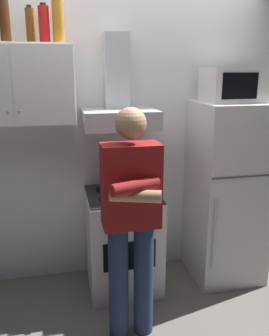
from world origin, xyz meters
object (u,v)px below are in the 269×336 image
at_px(microwave, 234,85).
at_px(bottle_soda_red, 44,24).
at_px(cooking_pot, 141,189).
at_px(bottle_beer_brown, 30,26).
at_px(refrigerator, 227,193).
at_px(stove_oven, 123,240).
at_px(person_standing, 131,219).
at_px(range_hood, 119,103).
at_px(upper_cabinet, 14,85).
at_px(bottle_rum_dark, 5,21).
at_px(bottle_liquor_amber, 58,21).

height_order(microwave, bottle_soda_red, bottle_soda_red).
xyz_separation_m(cooking_pot, bottle_soda_red, (-0.68, 0.23, 1.25)).
relative_size(microwave, bottle_beer_brown, 1.80).
height_order(refrigerator, microwave, microwave).
relative_size(stove_oven, bottle_beer_brown, 3.29).
xyz_separation_m(refrigerator, bottle_soda_red, (-1.50, 0.11, 1.38)).
relative_size(person_standing, cooking_pot, 5.70).
xyz_separation_m(microwave, cooking_pot, (-0.82, -0.14, -0.81)).
bearing_deg(range_hood, bottle_beer_brown, 177.65).
bearing_deg(person_standing, refrigerator, 31.23).
bearing_deg(bottle_beer_brown, range_hood, -2.35).
relative_size(range_hood, refrigerator, 0.47).
height_order(microwave, cooking_pot, microwave).
relative_size(upper_cabinet, bottle_soda_red, 3.25).
bearing_deg(person_standing, bottle_beer_brown, 128.46).
bearing_deg(refrigerator, bottle_rum_dark, 177.02).
distance_m(stove_oven, bottle_liquor_amber, 1.83).
relative_size(bottle_rum_dark, bottle_liquor_amber, 0.92).
relative_size(bottle_beer_brown, bottle_soda_red, 0.96).
height_order(upper_cabinet, range_hood, range_hood).
height_order(stove_oven, cooking_pot, cooking_pot).
bearing_deg(upper_cabinet, range_hood, 0.09).
bearing_deg(microwave, upper_cabinet, 176.52).
height_order(upper_cabinet, bottle_rum_dark, bottle_rum_dark).
xyz_separation_m(cooking_pot, bottle_liquor_amber, (-0.58, 0.21, 1.27)).
bearing_deg(upper_cabinet, refrigerator, -4.07).
xyz_separation_m(upper_cabinet, stove_oven, (0.80, -0.13, -1.32)).
relative_size(stove_oven, microwave, 1.82).
bearing_deg(bottle_beer_brown, refrigerator, -5.44).
bearing_deg(bottle_rum_dark, bottle_soda_red, 3.76).
xyz_separation_m(upper_cabinet, range_hood, (0.80, 0.00, -0.15)).
relative_size(upper_cabinet, bottle_liquor_amber, 2.75).
bearing_deg(person_standing, range_hood, 86.09).
xyz_separation_m(bottle_soda_red, bottle_liquor_amber, (0.10, -0.02, 0.03)).
relative_size(refrigerator, bottle_liquor_amber, 4.88).
height_order(upper_cabinet, bottle_liquor_amber, bottle_liquor_amber).
relative_size(person_standing, bottle_rum_dark, 5.45).
distance_m(stove_oven, range_hood, 1.17).
relative_size(microwave, bottle_liquor_amber, 1.47).
relative_size(cooking_pot, bottle_soda_red, 1.04).
height_order(refrigerator, bottle_beer_brown, bottle_beer_brown).
distance_m(upper_cabinet, bottle_liquor_amber, 0.58).
xyz_separation_m(person_standing, bottle_liquor_amber, (-0.40, 0.70, 1.31)).
xyz_separation_m(range_hood, microwave, (0.95, -0.11, 0.14)).
height_order(person_standing, bottle_soda_red, bottle_soda_red).
relative_size(range_hood, bottle_beer_brown, 2.82).
relative_size(refrigerator, bottle_soda_red, 5.77).
relative_size(upper_cabinet, cooking_pot, 3.13).
bearing_deg(cooking_pot, bottle_liquor_amber, 160.01).
distance_m(microwave, bottle_liquor_amber, 1.48).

